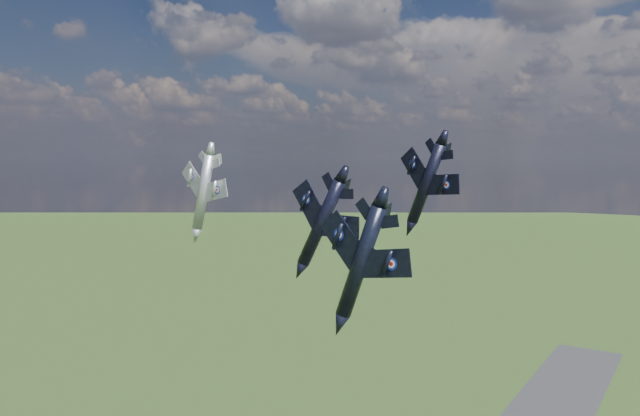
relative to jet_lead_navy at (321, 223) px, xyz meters
The scene contains 4 objects.
jet_lead_navy is the anchor object (origin of this frame).
jet_right_navy 21.95m from the jet_lead_navy, 49.67° to the right, with size 9.49×13.23×2.74m, color black, non-canonical shape.
jet_high_navy 21.63m from the jet_lead_navy, 79.11° to the left, with size 11.72×16.35×3.38m, color black, non-canonical shape.
jet_left_silver 31.75m from the jet_lead_navy, 157.41° to the left, with size 11.91×16.60×3.44m, color #A7AAB2, non-canonical shape.
Camera 1 is at (44.89, -57.40, 89.55)m, focal length 35.00 mm.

